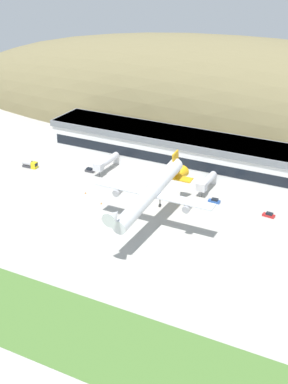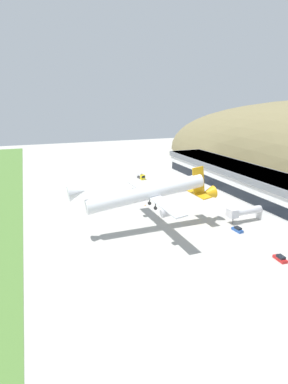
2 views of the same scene
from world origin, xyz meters
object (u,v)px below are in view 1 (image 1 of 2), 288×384
Objects in this scene: terminal_building at (173,147)px; service_car_1 at (269,215)px; jetway_1 at (206,182)px; service_car_0 at (90,170)px; traffic_cone_0 at (85,193)px; traffic_cone_1 at (101,203)px; jetway_0 at (106,162)px; cargo_airplane at (152,192)px; service_car_2 at (214,201)px; fuel_truck at (30,164)px.

terminal_building reaches higher than service_car_1.
terminal_building is 26.51m from jetway_1.
service_car_0 is 6.56× the size of traffic_cone_0.
service_car_0 is 6.56× the size of traffic_cone_1.
service_car_0 is (-5.40, -3.09, -3.33)m from jetway_0.
jetway_0 is at bearing 100.06° from traffic_cone_0.
service_car_2 is (10.95, 26.17, -12.06)m from cargo_airplane.
terminal_building is at bearing 141.23° from jetway_1.
jetway_0 reaches higher than service_car_0.
jetway_0 is 2.41× the size of fuel_truck.
cargo_airplane is at bearing -112.71° from service_car_2.
jetway_1 is (40.80, 0.95, -0.00)m from jetway_0.
service_car_1 is at bearing 39.38° from cargo_airplane.
service_car_2 is 38.65m from traffic_cone_1.
terminal_building is 41.48m from traffic_cone_0.
jetway_0 is (-20.34, -17.39, -3.73)m from terminal_building.
jetway_1 is at bearing -38.77° from terminal_building.
jetway_0 is at bearing -178.66° from jetway_1.
traffic_cone_1 is at bearing -62.23° from jetway_0.
cargo_airplane reaches higher than jetway_1.
jetway_1 is 0.27× the size of cargo_airplane.
jetway_0 is 3.68× the size of service_car_1.
traffic_cone_0 is (32.10, -9.49, -1.16)m from fuel_truck.
service_car_2 is at bearing 176.07° from service_car_1.
jetway_1 is 46.50m from service_car_0.
cargo_airplane is (35.54, -31.53, 8.70)m from jetway_0.
service_car_2 is (51.90, -2.28, -0.04)m from service_car_0.
jetway_1 is 3.23× the size of service_car_2.
jetway_0 is at bearing 19.81° from fuel_truck.
jetway_1 is 37.84m from traffic_cone_1.
service_car_2 is (-19.31, 1.33, 0.02)m from service_car_1.
traffic_cone_0 is at bearing -114.36° from terminal_building.
cargo_airplane is at bearing -34.79° from service_car_0.
jetway_1 is 2.13× the size of fuel_truck.
jetway_0 is 46.92m from service_car_2.
fuel_truck is at bearing -150.50° from terminal_building.
jetway_1 reaches higher than service_car_0.
cargo_airplane reaches higher than traffic_cone_0.
terminal_building is at bearing 38.49° from service_car_0.
fuel_truck is 10.74× the size of traffic_cone_1.
jetway_0 is at bearing -139.48° from terminal_building.
traffic_cone_1 is (-7.66, -41.48, -7.44)m from terminal_building.
terminal_building is at bearing 79.54° from traffic_cone_1.
terminal_building reaches higher than service_car_0.
service_car_0 reaches higher than service_car_2.
traffic_cone_1 is (-33.81, -18.73, -0.35)m from service_car_2.
jetway_0 is 0.31× the size of cargo_airplane.
service_car_1 is (25.00, -7.64, -3.39)m from jetway_1.
service_car_2 is at bearing 67.29° from cargo_airplane.
cargo_airplane is 68.48m from fuel_truck.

